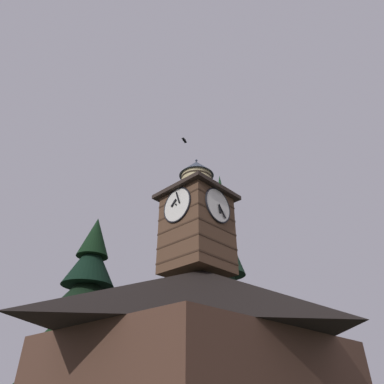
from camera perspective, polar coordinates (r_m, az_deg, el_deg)
building_main at (r=17.23m, az=1.97°, el=-24.62°), size 13.19×10.73×7.33m
clock_tower at (r=19.90m, az=0.84°, el=-5.07°), size 3.95×3.95×7.81m
pine_tree_behind at (r=23.03m, az=-18.42°, el=-20.62°), size 7.10×7.10×12.61m
pine_tree_aside at (r=28.90m, az=5.82°, el=-18.30°), size 6.77×6.77×20.56m
moon at (r=62.10m, az=-21.86°, el=-17.58°), size 1.60×1.60×1.60m
flying_bird_high at (r=25.87m, az=-1.35°, el=8.87°), size 0.66×0.41×0.15m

